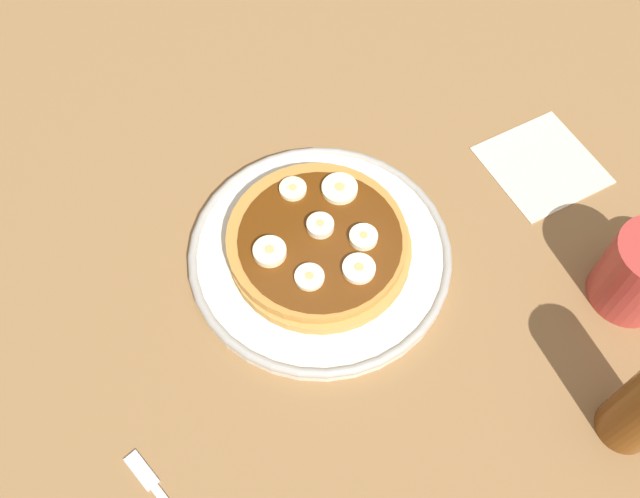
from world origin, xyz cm
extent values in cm
cube|color=olive|center=(0.00, 0.00, -1.50)|extent=(140.00, 140.00, 3.00)
cylinder|color=silver|center=(0.00, 0.00, 0.67)|extent=(25.35, 25.35, 1.34)
torus|color=#A19E96|center=(0.00, 0.00, 1.14)|extent=(25.53, 25.53, 0.94)
cylinder|color=#C08C45|center=(0.04, -0.43, 1.89)|extent=(17.50, 17.50, 1.11)
cylinder|color=#C08339|center=(0.27, 0.53, 3.00)|extent=(17.19, 17.19, 1.11)
cylinder|color=#592B0A|center=(0.00, 0.00, 3.63)|extent=(15.48, 15.48, 0.16)
cylinder|color=beige|center=(0.73, 0.94, 4.04)|extent=(2.61, 2.61, 0.97)
cylinder|color=tan|center=(0.73, 0.94, 4.56)|extent=(0.73, 0.73, 0.08)
cylinder|color=beige|center=(-3.25, -2.81, 3.86)|extent=(2.73, 2.73, 0.62)
cylinder|color=tan|center=(-3.25, -2.81, 4.21)|extent=(0.77, 0.77, 0.08)
cylinder|color=#EEEDB9|center=(4.81, 3.30, 3.92)|extent=(3.53, 3.53, 0.74)
cylinder|color=tan|center=(4.81, 3.30, 4.34)|extent=(0.99, 0.99, 0.08)
cylinder|color=#F6EAB3|center=(1.14, 6.00, 3.87)|extent=(2.67, 2.67, 0.64)
cylinder|color=tan|center=(1.14, 6.00, 4.23)|extent=(0.75, 0.75, 0.08)
cylinder|color=#F2F0C2|center=(3.24, -2.44, 3.98)|extent=(2.68, 2.68, 0.85)
cylinder|color=tan|center=(3.24, -2.44, 4.44)|extent=(0.75, 0.75, 0.08)
cylinder|color=#F9EAC5|center=(0.85, -4.80, 3.92)|extent=(3.05, 3.05, 0.73)
cylinder|color=tan|center=(0.85, -4.80, 4.32)|extent=(0.85, 0.85, 0.08)
cylinder|color=#F2E9B8|center=(-4.68, 1.44, 4.01)|extent=(3.11, 3.11, 0.92)
cylinder|color=tan|center=(-4.68, 1.44, 4.51)|extent=(0.87, 0.87, 0.08)
cube|color=beige|center=(25.72, -4.87, 0.15)|extent=(12.48, 12.48, 0.30)
cube|color=silver|center=(-24.05, -7.61, 0.25)|extent=(1.62, 3.61, 0.50)
camera|label=1|loc=(-19.93, -27.05, 59.32)|focal=39.03mm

